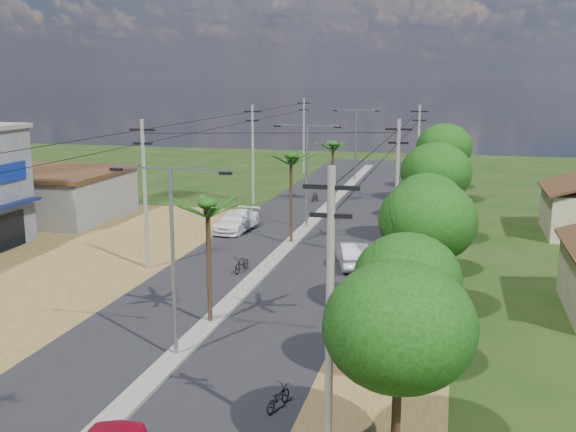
# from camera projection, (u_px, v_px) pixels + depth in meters

# --- Properties ---
(ground) EXTENTS (160.00, 160.00, 0.00)m
(ground) POSITION_uv_depth(u_px,v_px,m) (176.00, 358.00, 27.84)
(ground) COLOR black
(ground) RESTS_ON ground
(road) EXTENTS (12.00, 110.00, 0.04)m
(road) POSITION_uv_depth(u_px,v_px,m) (272.00, 263.00, 42.10)
(road) COLOR black
(road) RESTS_ON ground
(median) EXTENTS (1.00, 90.00, 0.18)m
(median) POSITION_uv_depth(u_px,v_px,m) (284.00, 250.00, 44.93)
(median) COLOR #605E56
(median) RESTS_ON ground
(dirt_shoulder_east) EXTENTS (5.00, 90.00, 0.03)m
(dirt_shoulder_east) POSITION_uv_depth(u_px,v_px,m) (410.00, 272.00, 40.08)
(dirt_shoulder_east) COLOR brown
(dirt_shoulder_east) RESTS_ON ground
(low_shed) EXTENTS (10.40, 10.40, 3.95)m
(low_shed) POSITION_uv_depth(u_px,v_px,m) (54.00, 195.00, 55.23)
(low_shed) COLOR #605E56
(low_shed) RESTS_ON ground
(tree_east_a) EXTENTS (4.40, 4.40, 6.37)m
(tree_east_a) POSITION_uv_depth(u_px,v_px,m) (399.00, 327.00, 18.99)
(tree_east_a) COLOR black
(tree_east_a) RESTS_ON ground
(tree_east_b) EXTENTS (4.00, 4.00, 5.83)m
(tree_east_b) POSITION_uv_depth(u_px,v_px,m) (407.00, 279.00, 24.81)
(tree_east_b) COLOR black
(tree_east_b) RESTS_ON ground
(tree_east_c) EXTENTS (4.60, 4.60, 6.83)m
(tree_east_c) POSITION_uv_depth(u_px,v_px,m) (428.00, 221.00, 31.22)
(tree_east_c) COLOR black
(tree_east_c) RESTS_ON ground
(tree_east_d) EXTENTS (4.20, 4.20, 6.13)m
(tree_east_d) POSITION_uv_depth(u_px,v_px,m) (427.00, 205.00, 38.05)
(tree_east_d) COLOR black
(tree_east_d) RESTS_ON ground
(tree_east_e) EXTENTS (4.80, 4.80, 7.14)m
(tree_east_e) POSITION_uv_depth(u_px,v_px,m) (436.00, 173.00, 45.45)
(tree_east_e) COLOR black
(tree_east_e) RESTS_ON ground
(tree_east_f) EXTENTS (3.80, 3.80, 5.52)m
(tree_east_f) POSITION_uv_depth(u_px,v_px,m) (434.00, 174.00, 53.39)
(tree_east_f) COLOR black
(tree_east_f) RESTS_ON ground
(tree_east_g) EXTENTS (5.00, 5.00, 7.38)m
(tree_east_g) POSITION_uv_depth(u_px,v_px,m) (444.00, 147.00, 60.58)
(tree_east_g) COLOR black
(tree_east_g) RESTS_ON ground
(tree_east_h) EXTENTS (4.40, 4.40, 6.52)m
(tree_east_h) POSITION_uv_depth(u_px,v_px,m) (443.00, 145.00, 68.37)
(tree_east_h) COLOR black
(tree_east_h) RESTS_ON ground
(palm_median_near) EXTENTS (2.00, 2.00, 6.15)m
(palm_median_near) POSITION_uv_depth(u_px,v_px,m) (208.00, 209.00, 30.53)
(palm_median_near) COLOR black
(palm_median_near) RESTS_ON ground
(palm_median_mid) EXTENTS (2.00, 2.00, 6.55)m
(palm_median_mid) POSITION_uv_depth(u_px,v_px,m) (291.00, 160.00, 45.66)
(palm_median_mid) COLOR black
(palm_median_mid) RESTS_ON ground
(palm_median_far) EXTENTS (2.00, 2.00, 5.85)m
(palm_median_far) POSITION_uv_depth(u_px,v_px,m) (333.00, 146.00, 60.99)
(palm_median_far) COLOR black
(palm_median_far) RESTS_ON ground
(streetlight_near) EXTENTS (5.10, 0.18, 8.00)m
(streetlight_near) POSITION_uv_depth(u_px,v_px,m) (172.00, 246.00, 26.88)
(streetlight_near) COLOR gray
(streetlight_near) RESTS_ON ground
(streetlight_mid) EXTENTS (5.10, 0.18, 8.00)m
(streetlight_mid) POSITION_uv_depth(u_px,v_px,m) (307.00, 167.00, 50.64)
(streetlight_mid) COLOR gray
(streetlight_mid) RESTS_ON ground
(streetlight_far) EXTENTS (5.10, 0.18, 8.00)m
(streetlight_far) POSITION_uv_depth(u_px,v_px,m) (355.00, 138.00, 74.39)
(streetlight_far) COLOR gray
(streetlight_far) RESTS_ON ground
(utility_pole_w_b) EXTENTS (1.60, 0.24, 9.00)m
(utility_pole_w_b) POSITION_uv_depth(u_px,v_px,m) (145.00, 191.00, 39.95)
(utility_pole_w_b) COLOR #605E56
(utility_pole_w_b) RESTS_ON ground
(utility_pole_w_c) EXTENTS (1.60, 0.24, 9.00)m
(utility_pole_w_c) POSITION_uv_depth(u_px,v_px,m) (253.00, 152.00, 60.85)
(utility_pole_w_c) COLOR #605E56
(utility_pole_w_c) RESTS_ON ground
(utility_pole_w_d) EXTENTS (1.60, 0.24, 9.00)m
(utility_pole_w_d) POSITION_uv_depth(u_px,v_px,m) (304.00, 134.00, 80.81)
(utility_pole_w_d) COLOR #605E56
(utility_pole_w_d) RESTS_ON ground
(utility_pole_e_a) EXTENTS (1.60, 0.24, 9.00)m
(utility_pole_e_a) POSITION_uv_depth(u_px,v_px,m) (330.00, 312.00, 19.41)
(utility_pole_e_a) COLOR #605E56
(utility_pole_e_a) RESTS_ON ground
(utility_pole_e_b) EXTENTS (1.60, 0.24, 9.00)m
(utility_pole_e_b) POSITION_uv_depth(u_px,v_px,m) (397.00, 190.00, 40.31)
(utility_pole_e_b) COLOR #605E56
(utility_pole_e_b) RESTS_ON ground
(utility_pole_e_c) EXTENTS (1.60, 0.24, 9.00)m
(utility_pole_e_c) POSITION_uv_depth(u_px,v_px,m) (418.00, 152.00, 61.22)
(utility_pole_e_c) COLOR #605E56
(utility_pole_e_c) RESTS_ON ground
(car_silver_mid) EXTENTS (2.89, 5.00, 1.56)m
(car_silver_mid) POSITION_uv_depth(u_px,v_px,m) (353.00, 254.00, 41.15)
(car_silver_mid) COLOR #AEB1B6
(car_silver_mid) RESTS_ON ground
(car_white_far) EXTENTS (2.65, 5.37, 1.50)m
(car_white_far) POSITION_uv_depth(u_px,v_px,m) (236.00, 222.00, 50.66)
(car_white_far) COLOR silver
(car_white_far) RESTS_ON ground
(moto_rider_east) EXTENTS (0.91, 1.62, 0.80)m
(moto_rider_east) POSITION_uv_depth(u_px,v_px,m) (278.00, 399.00, 23.48)
(moto_rider_east) COLOR black
(moto_rider_east) RESTS_ON ground
(moto_rider_west_a) EXTENTS (0.86, 1.96, 1.00)m
(moto_rider_west_a) POSITION_uv_depth(u_px,v_px,m) (242.00, 264.00, 40.01)
(moto_rider_west_a) COLOR black
(moto_rider_west_a) RESTS_ON ground
(moto_rider_west_b) EXTENTS (0.67, 1.61, 0.94)m
(moto_rider_west_b) POSITION_uv_depth(u_px,v_px,m) (315.00, 197.00, 62.73)
(moto_rider_west_b) COLOR black
(moto_rider_west_b) RESTS_ON ground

